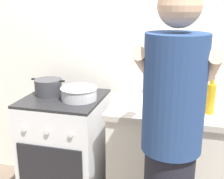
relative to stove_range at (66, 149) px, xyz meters
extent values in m
cube|color=silver|center=(0.55, 0.35, 0.80)|extent=(3.20, 0.10, 2.50)
cube|color=silver|center=(0.90, 0.00, -0.02)|extent=(0.96, 0.56, 0.86)
cube|color=#B7B2A8|center=(0.90, 0.00, 0.43)|extent=(1.00, 0.60, 0.04)
cube|color=silver|center=(0.00, 0.00, -0.01)|extent=(0.60, 0.60, 0.88)
cube|color=#232326|center=(0.00, 0.00, 0.44)|extent=(0.60, 0.60, 0.02)
cube|color=black|center=(0.00, -0.30, -0.03)|extent=(0.51, 0.01, 0.40)
cylinder|color=silver|center=(-0.18, -0.31, 0.29)|extent=(0.04, 0.01, 0.04)
cylinder|color=silver|center=(0.00, -0.31, 0.29)|extent=(0.04, 0.01, 0.04)
cylinder|color=silver|center=(0.18, -0.31, 0.29)|extent=(0.04, 0.01, 0.04)
cylinder|color=#38383D|center=(-0.14, 0.03, 0.51)|extent=(0.22, 0.22, 0.13)
cube|color=black|center=(-0.26, 0.03, 0.57)|extent=(0.04, 0.02, 0.01)
cube|color=black|center=(-0.02, 0.03, 0.57)|extent=(0.04, 0.02, 0.01)
cylinder|color=#B7B7BC|center=(0.14, -0.02, 0.50)|extent=(0.27, 0.27, 0.09)
torus|color=#B7B7BC|center=(0.14, -0.02, 0.54)|extent=(0.28, 0.28, 0.01)
cylinder|color=silver|center=(0.70, 0.20, 0.52)|extent=(0.10, 0.10, 0.14)
cylinder|color=silver|center=(0.68, 0.19, 0.60)|extent=(0.03, 0.04, 0.26)
sphere|color=silver|center=(0.68, 0.19, 0.74)|extent=(0.03, 0.03, 0.03)
cylinder|color=#B7BABF|center=(0.68, 0.20, 0.59)|extent=(0.02, 0.06, 0.24)
sphere|color=#B7BABF|center=(0.68, 0.20, 0.73)|extent=(0.03, 0.03, 0.03)
cylinder|color=white|center=(0.70, 0.19, 0.61)|extent=(0.05, 0.04, 0.29)
sphere|color=white|center=(0.70, 0.19, 0.77)|extent=(0.03, 0.03, 0.03)
cylinder|color=silver|center=(0.97, -0.06, 0.49)|extent=(0.04, 0.04, 0.07)
cylinder|color=red|center=(0.97, -0.06, 0.53)|extent=(0.04, 0.04, 0.02)
cylinder|color=gold|center=(1.09, -0.08, 0.55)|extent=(0.06, 0.06, 0.20)
cylinder|color=gold|center=(1.09, -0.08, 0.67)|extent=(0.03, 0.03, 0.04)
cylinder|color=black|center=(1.09, -0.08, 0.70)|extent=(0.03, 0.03, 0.02)
cylinder|color=navy|center=(0.87, -0.64, 0.74)|extent=(0.30, 0.30, 0.58)
sphere|color=#D3AA8C|center=(0.87, -0.64, 1.15)|extent=(0.20, 0.20, 0.20)
cylinder|color=#D3AA8C|center=(0.70, -0.50, 0.85)|extent=(0.07, 0.41, 0.24)
cylinder|color=#D3AA8C|center=(1.04, -0.50, 0.85)|extent=(0.07, 0.41, 0.24)
camera|label=1|loc=(0.92, -2.02, 1.16)|focal=47.07mm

